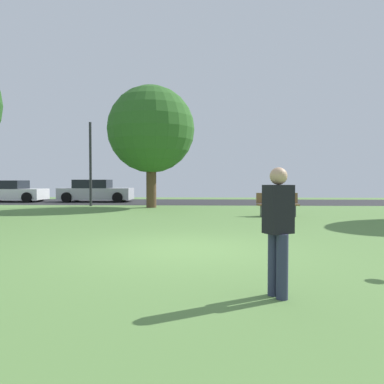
{
  "coord_description": "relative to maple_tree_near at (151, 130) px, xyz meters",
  "views": [
    {
      "loc": [
        0.4,
        -7.38,
        1.41
      ],
      "look_at": [
        0.0,
        2.96,
        1.07
      ],
      "focal_mm": 34.46,
      "sensor_mm": 36.0,
      "label": 1
    }
  ],
  "objects": [
    {
      "name": "person_catcher",
      "position": [
        3.65,
        -14.23,
        -3.1
      ],
      "size": [
        0.39,
        0.34,
        1.56
      ],
      "rotation": [
        0.0,
        0.0,
        0.49
      ],
      "color": "#2D334C",
      "rests_on": "ground_plane"
    },
    {
      "name": "parked_car_white",
      "position": [
        -9.77,
        4.59,
        -3.32
      ],
      "size": [
        4.12,
        2.08,
        1.37
      ],
      "color": "white",
      "rests_on": "ground_plane"
    },
    {
      "name": "street_lamp_post",
      "position": [
        -3.42,
        0.94,
        -1.7
      ],
      "size": [
        0.14,
        0.14,
        4.5
      ],
      "primitive_type": "cylinder",
      "color": "#2D2D33",
      "rests_on": "ground_plane"
    },
    {
      "name": "road_strip",
      "position": [
        2.39,
        4.74,
        -3.95
      ],
      "size": [
        44.0,
        6.4,
        0.01
      ],
      "primitive_type": "cube",
      "color": "#28282B",
      "rests_on": "ground_plane"
    },
    {
      "name": "maple_tree_near",
      "position": [
        0.0,
        0.0,
        0.0
      ],
      "size": [
        4.39,
        4.39,
        6.17
      ],
      "color": "brown",
      "rests_on": "ground_plane"
    },
    {
      "name": "parked_car_silver",
      "position": [
        -4.34,
        4.78,
        -3.3
      ],
      "size": [
        4.56,
        2.01,
        1.42
      ],
      "color": "#B7B7BC",
      "rests_on": "ground_plane"
    },
    {
      "name": "park_bench",
      "position": [
        5.56,
        -4.29,
        -3.49
      ],
      "size": [
        1.6,
        0.45,
        0.9
      ],
      "rotation": [
        0.0,
        0.0,
        3.14
      ],
      "color": "brown",
      "rests_on": "ground_plane"
    },
    {
      "name": "ground_plane",
      "position": [
        2.39,
        -11.26,
        -3.95
      ],
      "size": [
        44.0,
        44.0,
        0.0
      ],
      "primitive_type": "plane",
      "color": "#5B8442"
    }
  ]
}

